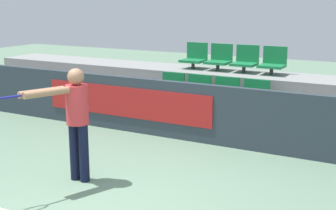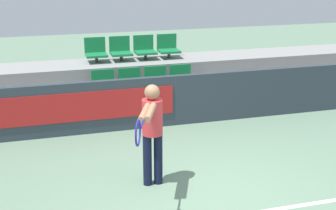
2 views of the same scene
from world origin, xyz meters
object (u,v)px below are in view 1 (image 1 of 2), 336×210
(stadium_chair_2, at_px, (225,94))
(stadium_chair_5, at_px, (219,59))
(stadium_chair_1, at_px, (197,91))
(stadium_chair_6, at_px, (245,60))
(tennis_player, at_px, (72,114))
(stadium_chair_3, at_px, (254,97))
(stadium_chair_7, at_px, (273,62))
(stadium_chair_0, at_px, (170,89))
(stadium_chair_4, at_px, (195,57))

(stadium_chair_2, xyz_separation_m, stadium_chair_5, (-0.56, 1.09, 0.49))
(stadium_chair_1, distance_m, stadium_chair_5, 1.19)
(stadium_chair_6, bearing_deg, tennis_player, -101.81)
(stadium_chair_3, bearing_deg, tennis_player, -114.52)
(stadium_chair_6, bearing_deg, stadium_chair_3, -62.69)
(stadium_chair_7, bearing_deg, stadium_chair_0, -147.15)
(stadium_chair_1, bearing_deg, stadium_chair_3, 0.00)
(stadium_chair_0, bearing_deg, stadium_chair_6, 44.08)
(stadium_chair_3, xyz_separation_m, stadium_chair_6, (-0.56, 1.09, 0.49))
(stadium_chair_3, distance_m, stadium_chair_6, 1.32)
(stadium_chair_5, bearing_deg, stadium_chair_7, 0.00)
(stadium_chair_4, bearing_deg, stadium_chair_5, 0.00)
(tennis_player, bearing_deg, stadium_chair_7, 93.18)
(stadium_chair_2, height_order, stadium_chair_4, stadium_chair_4)
(stadium_chair_3, bearing_deg, stadium_chair_4, 147.15)
(stadium_chair_1, distance_m, stadium_chair_2, 0.56)
(stadium_chair_2, xyz_separation_m, stadium_chair_3, (0.56, 0.00, 0.00))
(stadium_chair_2, xyz_separation_m, tennis_player, (-0.89, -3.19, 0.22))
(stadium_chair_3, distance_m, stadium_chair_5, 1.64)
(stadium_chair_5, xyz_separation_m, stadium_chair_6, (0.56, 0.00, 0.00))
(stadium_chair_2, height_order, stadium_chair_5, stadium_chair_5)
(stadium_chair_1, distance_m, stadium_chair_4, 1.32)
(stadium_chair_2, distance_m, tennis_player, 3.32)
(stadium_chair_3, relative_size, stadium_chair_5, 1.00)
(stadium_chair_0, xyz_separation_m, stadium_chair_2, (1.12, 0.00, 0.00))
(stadium_chair_1, bearing_deg, tennis_player, -95.96)
(stadium_chair_1, height_order, stadium_chair_6, stadium_chair_6)
(stadium_chair_0, xyz_separation_m, stadium_chair_7, (1.68, 1.09, 0.49))
(stadium_chair_0, relative_size, tennis_player, 0.34)
(stadium_chair_2, bearing_deg, stadium_chair_1, 180.00)
(stadium_chair_3, bearing_deg, stadium_chair_6, 117.31)
(tennis_player, bearing_deg, stadium_chair_0, 116.06)
(stadium_chair_2, bearing_deg, stadium_chair_4, 135.92)
(stadium_chair_4, xyz_separation_m, stadium_chair_5, (0.56, 0.00, 0.00))
(stadium_chair_1, bearing_deg, stadium_chair_4, 117.31)
(stadium_chair_4, bearing_deg, stadium_chair_0, -90.00)
(stadium_chair_0, height_order, stadium_chair_5, stadium_chair_5)
(stadium_chair_1, bearing_deg, stadium_chair_7, 44.08)
(stadium_chair_2, xyz_separation_m, stadium_chair_4, (-1.12, 1.09, 0.49))
(stadium_chair_1, relative_size, tennis_player, 0.34)
(stadium_chair_5, bearing_deg, stadium_chair_4, 180.00)
(stadium_chair_6, height_order, stadium_chair_7, same)
(stadium_chair_0, bearing_deg, stadium_chair_1, 0.00)
(stadium_chair_1, relative_size, stadium_chair_4, 1.00)
(stadium_chair_2, distance_m, stadium_chair_7, 1.32)
(stadium_chair_0, relative_size, stadium_chair_4, 1.00)
(stadium_chair_5, distance_m, stadium_chair_7, 1.12)
(stadium_chair_1, distance_m, tennis_player, 3.21)
(stadium_chair_2, relative_size, stadium_chair_5, 1.00)
(stadium_chair_4, relative_size, stadium_chair_7, 1.00)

